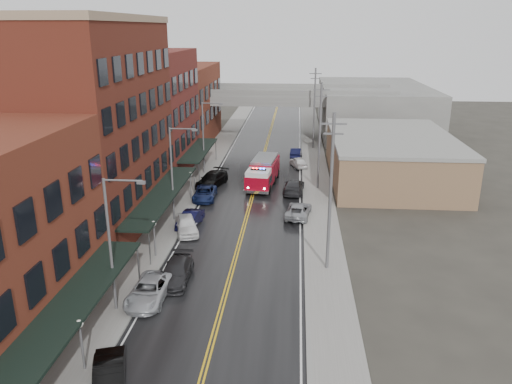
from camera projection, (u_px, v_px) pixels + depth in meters
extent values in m
cube|color=black|center=(251.00, 202.00, 52.82)|extent=(11.00, 160.00, 0.02)
cube|color=slate|center=(183.00, 199.00, 53.36)|extent=(3.00, 160.00, 0.15)
cube|color=slate|center=(320.00, 203.00, 52.23)|extent=(3.00, 160.00, 0.15)
cube|color=gray|center=(198.00, 200.00, 53.24)|extent=(0.30, 160.00, 0.15)
cube|color=gray|center=(304.00, 203.00, 52.36)|extent=(0.30, 160.00, 0.15)
cube|color=#572617|center=(95.00, 128.00, 44.41)|extent=(9.00, 20.00, 18.00)
cube|color=maroon|center=(151.00, 113.00, 61.44)|extent=(9.00, 15.00, 15.00)
cube|color=maroon|center=(183.00, 105.00, 78.47)|extent=(9.00, 20.00, 12.00)
cube|color=#89694A|center=(390.00, 159.00, 60.26)|extent=(14.00, 22.00, 5.00)
cube|color=slate|center=(373.00, 108.00, 88.03)|extent=(18.00, 30.00, 8.00)
cube|color=black|center=(75.00, 301.00, 27.86)|extent=(2.60, 16.00, 0.18)
cylinder|color=slate|center=(138.00, 265.00, 35.43)|extent=(0.10, 0.10, 3.00)
cube|color=black|center=(163.00, 194.00, 45.84)|extent=(2.60, 18.00, 0.18)
cylinder|color=slate|center=(150.00, 248.00, 38.08)|extent=(0.10, 0.10, 3.00)
cylinder|color=slate|center=(194.00, 182.00, 54.36)|extent=(0.10, 0.10, 3.00)
cube|color=black|center=(199.00, 150.00, 62.40)|extent=(2.60, 13.00, 0.18)
cylinder|color=slate|center=(199.00, 175.00, 57.01)|extent=(0.10, 0.10, 3.00)
cylinder|color=slate|center=(216.00, 150.00, 68.56)|extent=(0.10, 0.10, 3.00)
cylinder|color=#59595B|center=(82.00, 348.00, 26.38)|extent=(0.14, 0.14, 2.80)
sphere|color=silver|center=(79.00, 324.00, 25.91)|extent=(0.44, 0.44, 0.44)
cylinder|color=#59595B|center=(155.00, 241.00, 39.63)|extent=(0.14, 0.14, 2.80)
sphere|color=silver|center=(153.00, 224.00, 39.16)|extent=(0.44, 0.44, 0.44)
cylinder|color=#59595B|center=(191.00, 188.00, 52.88)|extent=(0.14, 0.14, 2.80)
sphere|color=silver|center=(190.00, 174.00, 52.41)|extent=(0.44, 0.44, 0.44)
cylinder|color=#59595B|center=(110.00, 247.00, 31.12)|extent=(0.18, 0.18, 9.00)
cylinder|color=#59595B|center=(123.00, 180.00, 29.64)|extent=(2.40, 0.12, 0.12)
cube|color=#59595B|center=(141.00, 183.00, 29.59)|extent=(0.50, 0.22, 0.18)
cylinder|color=#59595B|center=(172.00, 175.00, 46.26)|extent=(0.18, 0.18, 9.00)
cylinder|color=#59595B|center=(182.00, 129.00, 44.79)|extent=(2.40, 0.12, 0.12)
cube|color=#59595B|center=(195.00, 130.00, 44.73)|extent=(0.50, 0.22, 0.18)
cylinder|color=#59595B|center=(203.00, 139.00, 61.40)|extent=(0.18, 0.18, 9.00)
cylinder|color=#59595B|center=(212.00, 103.00, 59.93)|extent=(2.40, 0.12, 0.12)
cube|color=#59595B|center=(221.00, 104.00, 59.88)|extent=(0.50, 0.22, 0.18)
cylinder|color=#59595B|center=(330.00, 195.00, 36.19)|extent=(0.24, 0.24, 12.00)
cube|color=#59595B|center=(334.00, 124.00, 34.56)|extent=(1.80, 0.12, 0.12)
cube|color=#59595B|center=(333.00, 134.00, 34.78)|extent=(1.40, 0.12, 0.12)
cylinder|color=#59595B|center=(320.00, 137.00, 55.12)|extent=(0.24, 0.24, 12.00)
cube|color=#59595B|center=(322.00, 90.00, 53.49)|extent=(1.80, 0.12, 0.12)
cube|color=#59595B|center=(321.00, 96.00, 53.71)|extent=(1.40, 0.12, 0.12)
cylinder|color=#59595B|center=(314.00, 109.00, 74.04)|extent=(0.24, 0.24, 12.00)
cube|color=#59595B|center=(316.00, 74.00, 72.41)|extent=(1.80, 0.12, 0.12)
cube|color=#59595B|center=(315.00, 78.00, 72.63)|extent=(1.40, 0.12, 0.12)
cube|color=slate|center=(269.00, 98.00, 80.99)|extent=(40.00, 10.00, 1.50)
cube|color=slate|center=(203.00, 119.00, 83.02)|extent=(1.60, 8.00, 6.00)
cube|color=slate|center=(336.00, 121.00, 81.32)|extent=(1.60, 8.00, 6.00)
cube|color=maroon|center=(265.00, 169.00, 58.95)|extent=(3.27, 6.09, 2.23)
cube|color=maroon|center=(258.00, 182.00, 55.18)|extent=(2.94, 3.03, 1.59)
cube|color=silver|center=(258.00, 172.00, 54.85)|extent=(2.78, 2.81, 0.53)
cube|color=black|center=(259.00, 178.00, 55.28)|extent=(2.84, 1.98, 0.85)
cube|color=slate|center=(265.00, 159.00, 58.55)|extent=(2.96, 5.64, 0.32)
cube|color=black|center=(258.00, 169.00, 54.74)|extent=(1.72, 0.48, 0.15)
sphere|color=#FF0C0C|center=(253.00, 168.00, 54.82)|extent=(0.21, 0.21, 0.21)
sphere|color=#1933FF|center=(264.00, 169.00, 54.61)|extent=(0.21, 0.21, 0.21)
cylinder|color=black|center=(248.00, 188.00, 55.54)|extent=(1.10, 0.48, 1.06)
cylinder|color=black|center=(269.00, 189.00, 55.12)|extent=(1.10, 0.48, 1.06)
cylinder|color=black|center=(254.00, 179.00, 59.01)|extent=(1.10, 0.48, 1.06)
cylinder|color=black|center=(274.00, 180.00, 58.59)|extent=(1.10, 0.48, 1.06)
cylinder|color=black|center=(258.00, 173.00, 61.49)|extent=(1.10, 0.48, 1.06)
cylinder|color=black|center=(277.00, 174.00, 61.07)|extent=(1.10, 0.48, 1.06)
imported|color=black|center=(109.00, 377.00, 25.21)|extent=(2.85, 4.66, 1.45)
imported|color=#ABAEB3|center=(149.00, 291.00, 33.56)|extent=(2.48, 5.15, 1.42)
imported|color=#232325|center=(176.00, 272.00, 36.12)|extent=(2.13, 5.02, 1.44)
imported|color=white|center=(186.00, 224.00, 44.64)|extent=(3.18, 4.94, 1.57)
imported|color=black|center=(190.00, 219.00, 46.18)|extent=(2.09, 4.31, 1.36)
imported|color=#131F4A|center=(205.00, 193.00, 53.36)|extent=(2.47, 4.97, 1.36)
imported|color=black|center=(212.00, 179.00, 57.82)|extent=(3.71, 5.97, 1.61)
imported|color=#95989D|center=(298.00, 210.00, 48.43)|extent=(2.86, 5.06, 1.33)
imported|color=#29292C|center=(294.00, 186.00, 55.49)|extent=(2.55, 5.36, 1.51)
imported|color=white|center=(298.00, 162.00, 65.79)|extent=(2.69, 4.27, 1.35)
imported|color=black|center=(296.00, 152.00, 70.81)|extent=(1.71, 4.21, 1.36)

